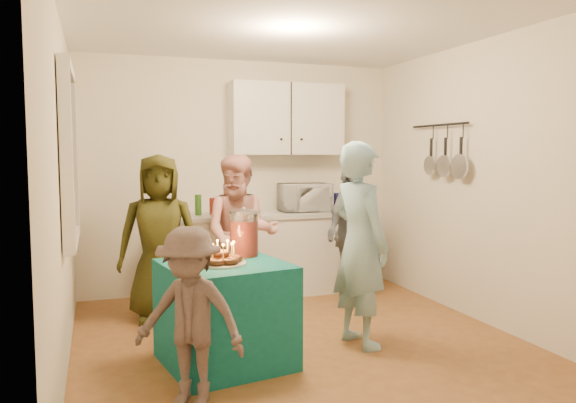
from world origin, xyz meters
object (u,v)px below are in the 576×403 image
object	(u,v)px
punch_jar	(244,235)
woman_back_center	(241,235)
woman_back_right	(350,233)
microwave	(305,197)
counter	(266,255)
man_birthday	(360,244)
woman_back_left	(159,238)
child_near_left	(190,317)
party_table	(225,313)

from	to	relation	value
punch_jar	woman_back_center	xyz separation A→B (m)	(0.23, 1.02, -0.15)
woman_back_center	woman_back_right	world-z (taller)	woman_back_center
microwave	counter	bearing A→B (deg)	-175.64
man_birthday	woman_back_left	xyz separation A→B (m)	(-1.47, 1.23, -0.05)
man_birthday	child_near_left	distance (m)	1.65
microwave	woman_back_left	distance (m)	1.82
microwave	woman_back_right	size ratio (longest dim) A/B	0.38
microwave	party_table	world-z (taller)	microwave
counter	party_table	bearing A→B (deg)	-114.94
punch_jar	woman_back_right	xyz separation A→B (m)	(1.42, 1.05, -0.19)
microwave	woman_back_center	world-z (taller)	woman_back_center
party_table	woman_back_center	distance (m)	1.38
microwave	child_near_left	size ratio (longest dim) A/B	0.50
punch_jar	man_birthday	distance (m)	0.94
counter	woman_back_right	world-z (taller)	woman_back_right
microwave	party_table	size ratio (longest dim) A/B	0.66
punch_jar	child_near_left	xyz separation A→B (m)	(-0.57, -0.84, -0.37)
microwave	man_birthday	world-z (taller)	man_birthday
punch_jar	counter	bearing A→B (deg)	68.02
microwave	man_birthday	xyz separation A→B (m)	(-0.22, -1.86, -0.24)
woman_back_right	woman_back_left	bearing A→B (deg)	141.67
woman_back_left	party_table	bearing A→B (deg)	-67.30
woman_back_left	woman_back_right	size ratio (longest dim) A/B	1.06
party_table	woman_back_right	xyz separation A→B (m)	(1.63, 1.28, 0.36)
man_birthday	woman_back_left	world-z (taller)	man_birthday
counter	woman_back_left	bearing A→B (deg)	-152.96
woman_back_left	woman_back_right	xyz separation A→B (m)	(1.96, -0.01, -0.04)
man_birthday	woman_back_center	world-z (taller)	man_birthday
woman_back_right	child_near_left	bearing A→B (deg)	-174.40
party_table	woman_back_right	size ratio (longest dim) A/B	0.58
microwave	party_table	bearing A→B (deg)	-120.93
woman_back_center	woman_back_right	distance (m)	1.19
party_table	punch_jar	size ratio (longest dim) A/B	2.50
counter	microwave	bearing A→B (deg)	0.00
party_table	man_birthday	size ratio (longest dim) A/B	0.51
man_birthday	party_table	bearing A→B (deg)	81.09
man_birthday	child_near_left	size ratio (longest dim) A/B	1.48
woman_back_right	woman_back_center	bearing A→B (deg)	143.27
party_table	child_near_left	bearing A→B (deg)	-120.14
microwave	child_near_left	world-z (taller)	microwave
microwave	woman_back_left	world-z (taller)	woman_back_left
party_table	woman_back_left	xyz separation A→B (m)	(-0.33, 1.29, 0.40)
woman_back_center	counter	bearing A→B (deg)	75.62
woman_back_center	child_near_left	bearing A→B (deg)	-93.36
woman_back_left	man_birthday	bearing A→B (deg)	-31.95
counter	microwave	distance (m)	0.79
counter	woman_back_right	size ratio (longest dim) A/B	1.50
party_table	woman_back_center	bearing A→B (deg)	70.62
counter	woman_back_center	size ratio (longest dim) A/B	1.42
woman_back_left	woman_back_center	world-z (taller)	woman_back_left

